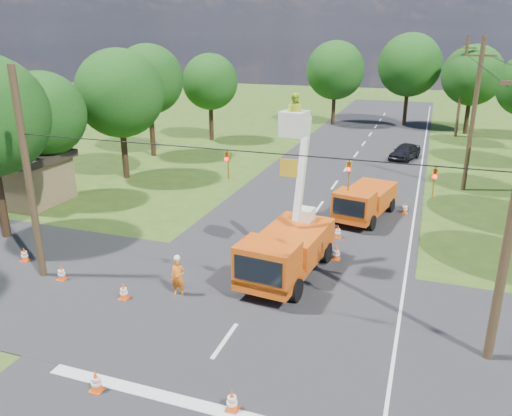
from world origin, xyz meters
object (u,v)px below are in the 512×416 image
at_px(traffic_cone_5, 61,273).
at_px(tree_left_d, 119,94).
at_px(tree_left_c, 43,115).
at_px(second_truck, 365,201).
at_px(traffic_cone_3, 338,232).
at_px(shed, 21,177).
at_px(tree_far_a, 335,70).
at_px(traffic_cone_4, 124,291).
at_px(bucket_truck, 287,242).
at_px(traffic_cone_1, 232,401).
at_px(traffic_cone_7, 405,208).
at_px(traffic_cone_2, 336,253).
at_px(pole_left, 28,177).
at_px(tree_far_b, 410,65).
at_px(pole_right_mid, 473,115).
at_px(tree_far_c, 473,75).
at_px(distant_car, 405,152).
at_px(traffic_cone_0, 96,381).
at_px(ground_worker, 178,277).
at_px(pole_right_far, 462,86).
at_px(traffic_cone_6, 24,254).
at_px(tree_left_e, 149,79).
at_px(tree_left_f, 210,82).

xyz_separation_m(traffic_cone_5, tree_left_d, (-6.58, 15.09, 5.77)).
bearing_deg(tree_left_c, second_truck, 8.63).
bearing_deg(tree_left_d, traffic_cone_3, -20.79).
xyz_separation_m(shed, tree_far_a, (13.00, 35.00, 4.57)).
bearing_deg(tree_left_d, traffic_cone_4, -57.24).
distance_m(bucket_truck, traffic_cone_1, 8.61).
distance_m(bucket_truck, traffic_cone_7, 11.14).
height_order(traffic_cone_2, pole_left, pole_left).
relative_size(traffic_cone_5, shed, 0.13).
bearing_deg(tree_far_a, tree_far_b, 14.04).
height_order(pole_right_mid, tree_far_b, tree_far_b).
bearing_deg(tree_far_c, tree_left_c, -128.23).
distance_m(distant_car, traffic_cone_3, 19.19).
bearing_deg(traffic_cone_0, tree_left_c, 133.55).
height_order(ground_worker, pole_right_far, pole_right_far).
distance_m(distant_car, tree_far_b, 18.45).
xyz_separation_m(traffic_cone_1, traffic_cone_2, (0.91, 10.91, 0.00)).
distance_m(traffic_cone_3, tree_far_b, 37.02).
relative_size(ground_worker, tree_far_c, 0.18).
height_order(pole_right_mid, tree_left_c, pole_right_mid).
height_order(traffic_cone_5, tree_far_c, tree_far_c).
bearing_deg(traffic_cone_2, traffic_cone_6, -160.05).
bearing_deg(traffic_cone_7, tree_far_b, 93.69).
relative_size(traffic_cone_0, traffic_cone_7, 1.00).
height_order(traffic_cone_4, tree_left_e, tree_left_e).
bearing_deg(traffic_cone_2, tree_far_b, 89.12).
height_order(distant_car, traffic_cone_5, distant_car).
relative_size(distant_car, traffic_cone_7, 5.68).
bearing_deg(traffic_cone_1, ground_worker, 129.74).
relative_size(traffic_cone_1, traffic_cone_5, 1.00).
xyz_separation_m(traffic_cone_1, pole_right_mid, (7.01, 25.04, 4.75)).
xyz_separation_m(ground_worker, tree_left_c, (-13.47, 8.60, 4.62)).
distance_m(pole_right_mid, tree_left_d, 24.05).
distance_m(tree_left_f, tree_far_c, 27.10).
bearing_deg(tree_left_d, traffic_cone_1, -50.54).
bearing_deg(traffic_cone_6, traffic_cone_1, -24.81).
bearing_deg(tree_left_e, traffic_cone_7, -21.06).
distance_m(pole_right_mid, tree_far_a, 26.69).
distance_m(distant_car, tree_left_f, 19.72).
distance_m(second_truck, pole_left, 17.50).
distance_m(traffic_cone_1, traffic_cone_4, 7.81).
relative_size(distant_car, pole_right_far, 0.40).
distance_m(pole_right_mid, tree_left_c, 27.32).
bearing_deg(tree_far_b, ground_worker, -97.70).
distance_m(traffic_cone_1, tree_far_c, 48.05).
height_order(traffic_cone_0, traffic_cone_3, same).
xyz_separation_m(pole_right_mid, tree_far_b, (-5.50, 25.00, 1.70)).
height_order(tree_left_d, tree_left_e, tree_left_e).
relative_size(second_truck, pole_right_mid, 0.58).
height_order(distant_car, traffic_cone_1, distant_car).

